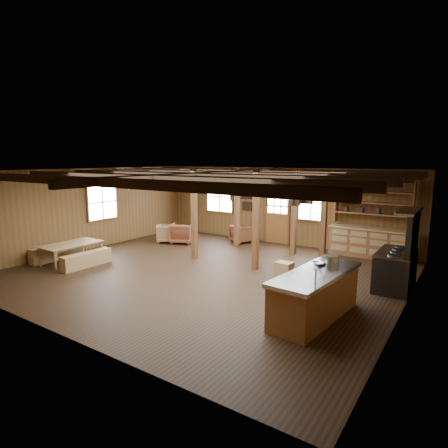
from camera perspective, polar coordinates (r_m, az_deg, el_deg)
The scene contains 22 objects.
room at distance 10.21m, azimuth -2.78°, elevation 0.22°, with size 10.04×9.04×2.84m.
ceiling_joists at distance 10.21m, azimuth -2.25°, elevation 7.46°, with size 9.80×8.82×0.18m.
timber_posts at distance 11.67m, azimuth 5.39°, elevation 1.40°, with size 3.95×2.35×2.80m.
back_door at distance 14.07m, azimuth 8.11°, elevation 0.65°, with size 1.02×0.08×2.15m.
window_back_left at distance 15.28m, azimuth -0.64°, elevation 4.20°, with size 1.32×0.06×1.32m.
window_back_right at distance 13.47m, azimuth 13.19°, elevation 3.18°, with size 1.02×0.06×1.32m.
window_left at distance 14.00m, azimuth -18.06°, elevation 3.20°, with size 0.14×1.24×1.32m.
notice_boards at distance 14.68m, azimuth 2.91°, elevation 4.11°, with size 1.08×0.03×0.90m.
back_counter at distance 12.80m, azimuth 21.42°, elevation -2.13°, with size 2.55×0.60×2.45m.
pendant_lamps at distance 12.30m, azimuth -8.49°, elevation 5.76°, with size 1.86×2.36×0.66m.
pot_rack at distance 8.91m, azimuth 13.78°, elevation 4.17°, with size 0.38×3.00×0.45m.
kitchen_island at distance 7.70m, azimuth 13.73°, elevation -10.41°, with size 1.11×2.57×1.20m.
step_stool at distance 10.07m, azimuth 9.13°, elevation -6.95°, with size 0.49×0.35×0.44m, color #997745.
commercial_range at distance 9.95m, azimuth 24.99°, elevation -5.50°, with size 0.81×1.57×1.94m.
dining_table at distance 12.21m, azimuth -22.11°, elevation -4.17°, with size 1.71×0.95×0.60m, color olive.
bench_wall at distance 12.84m, azimuth -23.98°, elevation -3.92°, with size 0.32×1.73×0.48m, color #997745.
bench_aisle at distance 11.68m, azimuth -20.20°, elevation -5.10°, with size 0.29×1.56×0.43m, color #997745.
armchair_a at distance 14.07m, azimuth -6.42°, elevation -1.41°, with size 0.80×0.82×0.74m, color brown.
armchair_b at distance 14.14m, azimuth 2.72°, elevation -1.49°, with size 0.70×0.72×0.65m, color brown.
armchair_c at distance 14.34m, azimuth -8.85°, elevation -1.43°, with size 0.70×0.72×0.66m, color olive.
counter_pot at distance 8.11m, azimuth 15.95°, elevation -5.30°, with size 0.33×0.33×0.20m, color #AEB0B5.
bowl at distance 8.05m, azimuth 14.14°, elevation -5.84°, with size 0.25×0.25×0.06m, color silver.
Camera 1 is at (6.01, -8.07, 3.11)m, focal length 30.00 mm.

